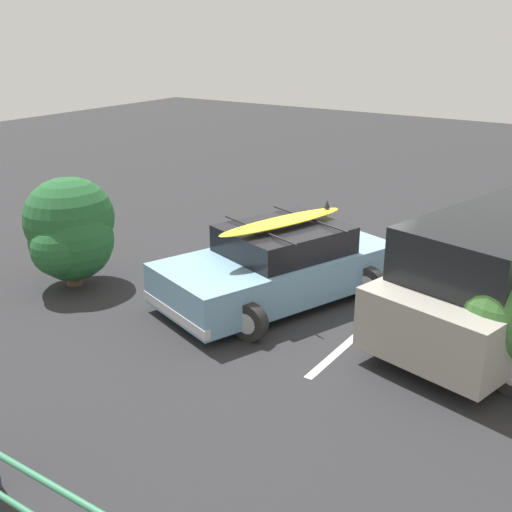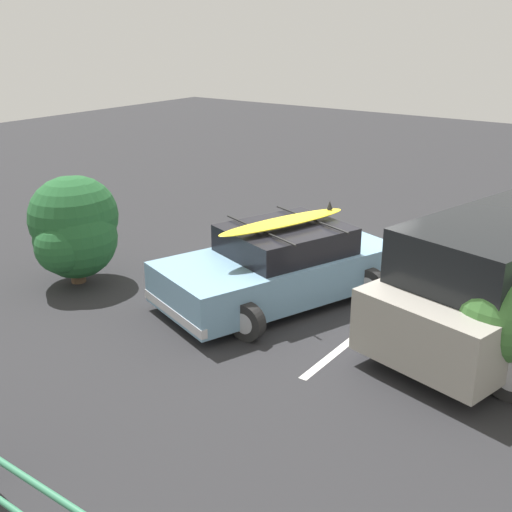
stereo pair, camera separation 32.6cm
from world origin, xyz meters
The scene contains 5 objects.
ground_plane centered at (0.00, 0.00, -0.01)m, with size 44.00×44.00×0.02m, color #28282B.
parking_stripe centered at (-1.26, 0.64, 0.00)m, with size 3.84×0.12×0.00m, color silver.
sedan_car centered at (0.43, 0.60, 0.60)m, with size 3.09×4.32×1.53m.
suv_car centered at (-2.96, -0.05, 0.94)m, with size 3.19×4.68×1.84m.
bush_near_left centered at (3.71, 2.08, 1.01)m, with size 1.56×1.69×1.91m.
Camera 1 is at (-4.76, 8.97, 4.35)m, focal length 45.00 mm.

